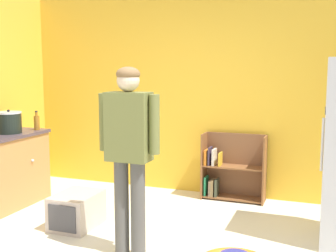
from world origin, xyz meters
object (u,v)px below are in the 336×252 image
(pet_carrier, at_px, (77,210))
(crock_pot, at_px, (9,122))
(red_cup, at_px, (5,126))
(standing_person, at_px, (129,145))
(amber_bottle, at_px, (37,122))
(bookshelf, at_px, (230,171))

(pet_carrier, bearing_deg, crock_pot, 162.71)
(red_cup, bearing_deg, crock_pot, -40.73)
(standing_person, xyz_separation_m, amber_bottle, (-1.85, 1.15, -0.02))
(crock_pot, bearing_deg, pet_carrier, -17.29)
(pet_carrier, height_order, red_cup, red_cup)
(pet_carrier, height_order, crock_pot, crock_pot)
(standing_person, height_order, crock_pot, standing_person)
(bookshelf, xyz_separation_m, amber_bottle, (-2.33, -0.85, 0.63))
(bookshelf, relative_size, red_cup, 8.95)
(pet_carrier, bearing_deg, amber_bottle, 145.21)
(crock_pot, bearing_deg, standing_person, -22.06)
(crock_pot, distance_m, amber_bottle, 0.37)
(amber_bottle, height_order, red_cup, amber_bottle)
(amber_bottle, bearing_deg, red_cup, -167.95)
(standing_person, distance_m, pet_carrier, 1.27)
(bookshelf, xyz_separation_m, crock_pot, (-2.47, -1.19, 0.66))
(amber_bottle, xyz_separation_m, red_cup, (-0.43, -0.09, -0.05))
(bookshelf, distance_m, red_cup, 2.97)
(standing_person, distance_m, amber_bottle, 2.17)
(bookshelf, xyz_separation_m, standing_person, (-0.48, -1.99, 0.65))
(amber_bottle, bearing_deg, crock_pot, -112.61)
(amber_bottle, bearing_deg, standing_person, -31.86)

